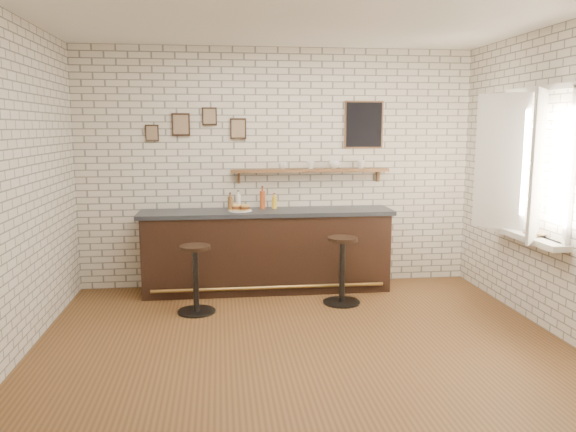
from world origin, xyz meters
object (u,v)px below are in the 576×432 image
sandwich_plate (240,211)px  ciabatta_sandwich (241,207)px  bar_stool_right (342,268)px  book_upper (527,232)px  bitters_bottle_brown (230,202)px  shelf_cup_a (283,166)px  shelf_cup_b (311,165)px  bar_counter (267,250)px  condiment_bottle_yellow (274,202)px  bitters_bottle_amber (263,199)px  shelf_cup_c (334,164)px  bitters_bottle_white (238,201)px  bar_stool_left (196,277)px  book_lower (529,234)px  shelf_cup_d (361,164)px

sandwich_plate → ciabatta_sandwich: ciabatta_sandwich is taller
ciabatta_sandwich → bar_stool_right: (1.13, -0.61, -0.64)m
book_upper → ciabatta_sandwich: bearing=-173.5°
bitters_bottle_brown → shelf_cup_a: (0.67, 0.05, 0.45)m
bar_stool_right → shelf_cup_b: bearing=105.8°
bar_counter → condiment_bottle_yellow: bearing=53.9°
bitters_bottle_amber → shelf_cup_c: shelf_cup_c is taller
shelf_cup_a → shelf_cup_c: (0.65, 0.00, 0.01)m
bar_counter → shelf_cup_b: (0.58, 0.20, 1.04)m
bitters_bottle_white → bar_stool_left: size_ratio=0.31×
bitters_bottle_amber → book_lower: size_ratio=1.36×
ciabatta_sandwich → bar_stool_left: (-0.53, -0.74, -0.66)m
bar_stool_left → shelf_cup_d: shelf_cup_d is taller
bitters_bottle_amber → shelf_cup_c: (0.92, 0.05, 0.43)m
bar_stool_right → condiment_bottle_yellow: bearing=131.5°
condiment_bottle_yellow → book_lower: condiment_bottle_yellow is taller
bar_stool_right → book_lower: (1.74, -0.88, 0.52)m
bitters_bottle_white → ciabatta_sandwich: bearing=-82.6°
shelf_cup_c → bitters_bottle_white: bearing=80.2°
book_lower → bitters_bottle_brown: bearing=143.9°
bitters_bottle_brown → bar_stool_left: bearing=-113.7°
sandwich_plate → bar_stool_left: (-0.52, -0.74, -0.61)m
shelf_cup_a → bar_stool_right: bearing=-93.7°
shelf_cup_a → book_upper: 2.94m
sandwich_plate → condiment_bottle_yellow: condiment_bottle_yellow is taller
bar_counter → book_lower: bearing=-30.9°
bar_counter → bitters_bottle_brown: size_ratio=14.92×
ciabatta_sandwich → shelf_cup_a: 0.76m
bar_stool_right → bitters_bottle_amber: bearing=137.0°
bar_stool_right → book_lower: bearing=-27.0°
bitters_bottle_amber → shelf_cup_a: shelf_cup_a is taller
ciabatta_sandwich → book_lower: 3.24m
bar_counter → condiment_bottle_yellow: condiment_bottle_yellow is taller
bar_counter → bitters_bottle_white: (-0.34, 0.15, 0.60)m
sandwich_plate → condiment_bottle_yellow: 0.48m
bitters_bottle_white → bar_stool_right: size_ratio=0.30×
shelf_cup_b → ciabatta_sandwich: bearing=154.3°
sandwich_plate → bitters_bottle_brown: 0.23m
bar_counter → book_lower: size_ratio=14.86×
bar_stool_left → book_upper: size_ratio=3.15×
bar_stool_left → bar_stool_right: (1.66, 0.13, 0.01)m
bitters_bottle_brown → shelf_cup_d: bearing=1.7°
sandwich_plate → book_lower: (2.88, -1.50, -0.08)m
shelf_cup_b → book_upper: shelf_cup_b is taller
bar_stool_left → bar_stool_right: size_ratio=0.97×
bar_stool_right → book_lower: 2.02m
bitters_bottle_amber → book_lower: bearing=-32.9°
condiment_bottle_yellow → bitters_bottle_amber: bearing=180.0°
bar_stool_right → shelf_cup_a: bearing=125.0°
bar_counter → shelf_cup_c: size_ratio=23.22×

